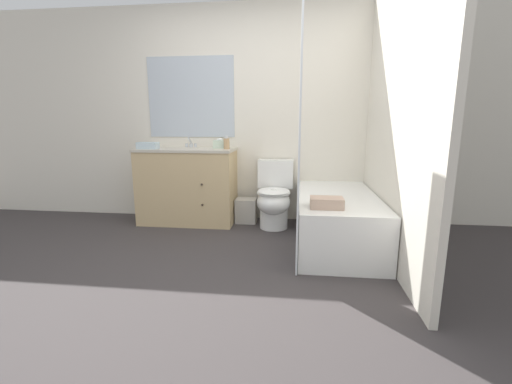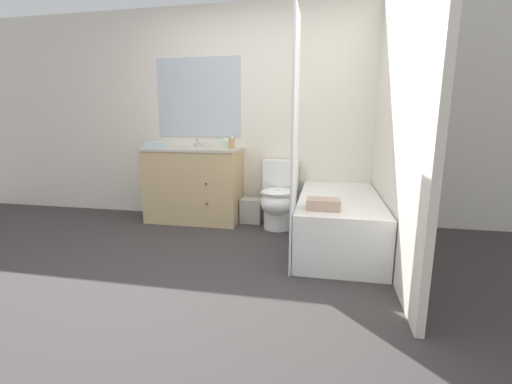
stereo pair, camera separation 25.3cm
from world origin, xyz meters
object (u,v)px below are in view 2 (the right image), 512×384
vanity_cabinet (194,184)px  wastebasket (251,210)px  tissue_box (226,144)px  soap_dispenser (232,143)px  bathtub (338,221)px  hand_towel_folded (156,145)px  toilet (278,198)px  bath_towel_folded (323,204)px  sink_faucet (198,144)px

vanity_cabinet → wastebasket: bearing=5.5°
tissue_box → soap_dispenser: size_ratio=0.97×
bathtub → tissue_box: (-1.30, 0.61, 0.68)m
wastebasket → hand_towel_folded: (-1.09, -0.19, 0.77)m
toilet → bath_towel_folded: bearing=-62.7°
wastebasket → tissue_box: tissue_box is taller
toilet → tissue_box: 0.89m
sink_faucet → soap_dispenser: (0.48, -0.22, 0.03)m
hand_towel_folded → bathtub: bearing=-10.8°
vanity_cabinet → toilet: vanity_cabinet is taller
soap_dispenser → hand_towel_folded: 0.89m
hand_towel_folded → soap_dispenser: bearing=5.2°
vanity_cabinet → bath_towel_folded: size_ratio=4.15×
toilet → wastebasket: 0.42m
bathtub → hand_towel_folded: (-2.08, 0.40, 0.67)m
wastebasket → bath_towel_folded: (0.84, -1.11, 0.39)m
hand_towel_folded → sink_faucet: bearing=36.9°
bathtub → bath_towel_folded: 0.61m
vanity_cabinet → toilet: size_ratio=1.50×
vanity_cabinet → tissue_box: bearing=12.8°
bathtub → soap_dispenser: (-1.19, 0.48, 0.70)m
hand_towel_folded → bath_towel_folded: hand_towel_folded is taller
sink_faucet → hand_towel_folded: bearing=-143.1°
sink_faucet → tissue_box: size_ratio=0.99×
toilet → sink_faucet: bearing=165.8°
wastebasket → soap_dispenser: soap_dispenser is taller
sink_faucet → bathtub: size_ratio=0.09×
vanity_cabinet → hand_towel_folded: hand_towel_folded is taller
bathtub → toilet: bearing=145.7°
toilet → vanity_cabinet: bearing=175.4°
bathtub → soap_dispenser: bearing=158.2°
bathtub → tissue_box: 1.59m
bathtub → hand_towel_folded: bearing=169.2°
soap_dispenser → bath_towel_folded: soap_dispenser is taller
sink_faucet → bath_towel_folded: size_ratio=0.53×
wastebasket → soap_dispenser: size_ratio=1.92×
sink_faucet → hand_towel_folded: size_ratio=0.62×
toilet → soap_dispenser: soap_dispenser is taller
vanity_cabinet → soap_dispenser: 0.70m
vanity_cabinet → bath_towel_folded: (1.53, -1.05, 0.08)m
wastebasket → tissue_box: size_ratio=1.98×
wastebasket → tissue_box: bearing=176.5°
tissue_box → hand_towel_folded: tissue_box is taller
soap_dispenser → hand_towel_folded: size_ratio=0.65×
bath_towel_folded → toilet: bearing=117.3°
vanity_cabinet → bath_towel_folded: vanity_cabinet is taller
vanity_cabinet → sink_faucet: bearing=90.0°
sink_faucet → hand_towel_folded: (-0.40, -0.30, 0.00)m
soap_dispenser → tissue_box: bearing=129.5°
vanity_cabinet → tissue_box: (0.38, 0.09, 0.48)m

